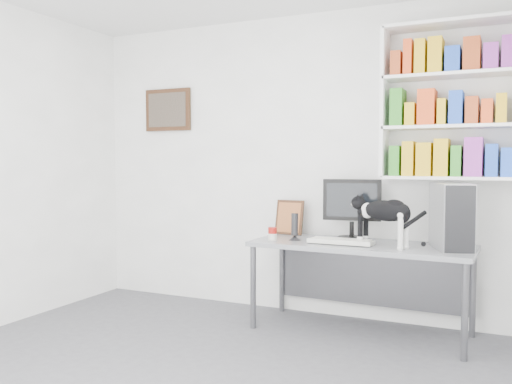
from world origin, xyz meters
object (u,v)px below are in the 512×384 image
bookshelf (449,101)px  cat (384,222)px  leaning_print (289,217)px  soup_can (272,234)px  desk (360,288)px  pc_tower (451,216)px  monitor (352,209)px  keyboard (341,241)px  speaker (295,226)px

bookshelf → cat: bookshelf is taller
leaning_print → soup_can: size_ratio=3.00×
bookshelf → desk: 1.63m
leaning_print → pc_tower: bearing=-6.5°
desk → cat: size_ratio=2.86×
monitor → keyboard: size_ratio=1.02×
keyboard → leaning_print: leaning_print is taller
desk → soup_can: bearing=-167.7°
speaker → keyboard: bearing=-22.6°
keyboard → soup_can: 0.58m
cat → monitor: bearing=162.7°
speaker → soup_can: size_ratio=2.20×
speaker → pc_tower: bearing=-14.3°
keyboard → cat: 0.38m
desk → leaning_print: leaning_print is taller
bookshelf → desk: bookshelf is taller
monitor → keyboard: monitor is taller
desk → cat: (0.20, -0.09, 0.55)m
pc_tower → monitor: bearing=147.9°
pc_tower → cat: 0.49m
leaning_print → bookshelf: bearing=3.1°
bookshelf → leaning_print: size_ratio=3.87×
speaker → soup_can: bearing=-175.6°
bookshelf → monitor: size_ratio=2.40×
keyboard → leaning_print: size_ratio=1.59×
leaning_print → desk: bearing=-16.6°
bookshelf → monitor: 1.15m
keyboard → pc_tower: size_ratio=1.03×
monitor → keyboard: bearing=-98.3°
bookshelf → desk: bearing=-158.1°
keyboard → leaning_print: bearing=149.1°
speaker → leaning_print: 0.36m
desk → soup_can: (-0.71, -0.13, 0.42)m
bookshelf → keyboard: bookshelf is taller
soup_can → keyboard: bearing=3.5°
pc_tower → cat: bearing=174.4°
pc_tower → soup_can: pc_tower is taller
speaker → bookshelf: bearing=-3.1°
monitor → soup_can: monitor is taller
speaker → cat: bearing=-20.8°
monitor → pc_tower: 0.83m
monitor → soup_can: size_ratio=4.84×
monitor → soup_can: bearing=-157.0°
pc_tower → cat: pc_tower is taller
pc_tower → speaker: size_ratio=2.10×
leaning_print → cat: size_ratio=0.53×
keyboard → cat: cat is taller
pc_tower → leaning_print: 1.41m
desk → speaker: bearing=-171.8°
bookshelf → cat: (-0.42, -0.35, -0.94)m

